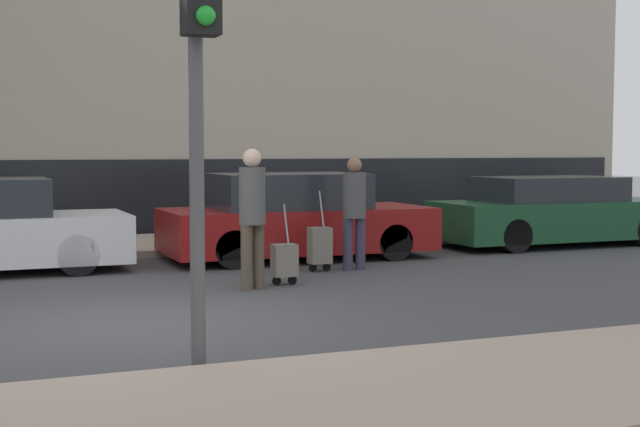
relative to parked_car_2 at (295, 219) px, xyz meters
The scene contains 10 objects.
ground_plane 5.77m from the parked_car_2, 128.19° to the right, with size 80.00×80.00×0.00m, color #424244.
sidewalk_near 9.00m from the parked_car_2, 113.23° to the right, with size 28.00×2.50×0.12m.
sidewalk_far 4.38m from the parked_car_2, 144.82° to the left, with size 28.00×3.00×0.12m.
parked_car_2 is the anchor object (origin of this frame).
parked_car_3 5.26m from the parked_car_2, ahead, with size 4.68×1.80×1.30m.
pedestrian_left 3.29m from the parked_car_2, 119.90° to the right, with size 0.34×0.34×1.82m.
trolley_left 2.88m from the parked_car_2, 113.08° to the right, with size 0.34×0.29×1.09m.
pedestrian_right 1.68m from the parked_car_2, 77.57° to the right, with size 0.35×0.34×1.69m.
trolley_right 1.63m from the parked_car_2, 96.94° to the right, with size 0.34×0.29×1.20m.
traffic_light 7.85m from the parked_car_2, 115.93° to the right, with size 0.28×0.47×3.49m.
Camera 1 is at (-1.55, -9.25, 1.81)m, focal length 50.00 mm.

